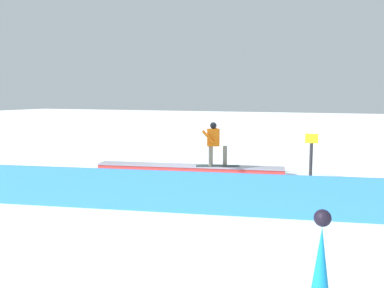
{
  "coord_description": "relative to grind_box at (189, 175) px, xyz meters",
  "views": [
    {
      "loc": [
        -5.44,
        12.89,
        2.96
      ],
      "look_at": [
        -0.48,
        0.9,
        1.44
      ],
      "focal_mm": 39.1,
      "sensor_mm": 36.0,
      "label": 1
    }
  ],
  "objects": [
    {
      "name": "trail_marker",
      "position": [
        -3.92,
        -0.67,
        0.67
      ],
      "size": [
        0.4,
        0.1,
        1.76
      ],
      "color": "#262628",
      "rests_on": "ground_plane"
    },
    {
      "name": "snowboarder",
      "position": [
        -0.86,
        -0.15,
        1.13
      ],
      "size": [
        1.44,
        0.85,
        1.47
      ],
      "color": "black",
      "rests_on": "grind_box"
    },
    {
      "name": "safety_fence",
      "position": [
        0.0,
        3.75,
        0.26
      ],
      "size": [
        12.55,
        2.62,
        1.07
      ],
      "primitive_type": "cube",
      "rotation": [
        0.0,
        0.0,
        0.2
      ],
      "color": "#3483ED",
      "rests_on": "ground_plane"
    },
    {
      "name": "ground_plane",
      "position": [
        0.0,
        0.0,
        -0.27
      ],
      "size": [
        120.0,
        120.0,
        0.0
      ],
      "primitive_type": "plane",
      "color": "white"
    },
    {
      "name": "grind_box",
      "position": [
        0.0,
        0.0,
        0.0
      ],
      "size": [
        6.35,
        1.91,
        0.6
      ],
      "color": "red",
      "rests_on": "ground_plane"
    },
    {
      "name": "background_skier_left",
      "position": [
        -5.04,
        8.04,
        0.49
      ],
      "size": [
        0.9,
        1.5,
        1.67
      ],
      "color": "black",
      "rests_on": "ground_plane"
    }
  ]
}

